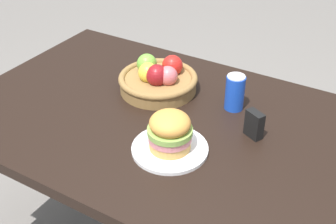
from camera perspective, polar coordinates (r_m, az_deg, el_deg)
dining_table at (r=1.54m, az=-0.59°, el=-3.76°), size 1.40×0.90×0.75m
plate at (r=1.34m, az=0.25°, el=-4.77°), size 0.23×0.23×0.01m
sandwich at (r=1.30m, az=0.25°, el=-2.47°), size 0.14×0.14×0.12m
soda_can at (r=1.51m, az=8.65°, el=2.53°), size 0.07×0.07×0.13m
fruit_basket at (r=1.61m, az=-1.28°, el=4.30°), size 0.29×0.29×0.12m
napkin_holder at (r=1.40m, az=11.09°, el=-1.59°), size 0.07×0.05×0.09m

